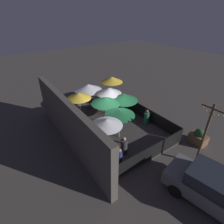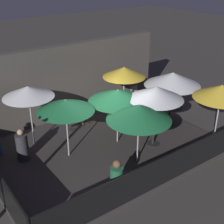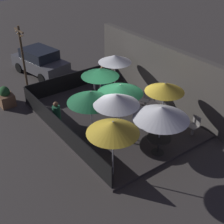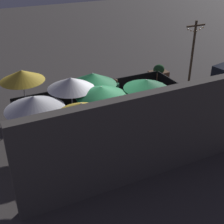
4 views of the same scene
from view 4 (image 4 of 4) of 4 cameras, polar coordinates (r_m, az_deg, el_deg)
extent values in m
plane|color=#423D3A|center=(13.36, 0.72, -3.31)|extent=(60.00, 60.00, 0.00)
cube|color=#383333|center=(13.33, 0.72, -3.10)|extent=(7.77, 5.63, 0.12)
cube|color=#4C4742|center=(10.31, 8.37, -3.97)|extent=(9.37, 0.36, 3.17)
cube|color=black|center=(15.29, -3.92, 3.58)|extent=(7.57, 0.05, 0.95)
cube|color=black|center=(14.97, 14.02, 2.15)|extent=(0.05, 5.43, 0.95)
cylinder|color=#B2B2B7|center=(11.90, -13.58, -1.85)|extent=(0.05, 0.05, 2.16)
cone|color=silver|center=(11.51, -14.05, 1.68)|extent=(2.19, 2.19, 0.50)
cylinder|color=#B2B2B7|center=(12.98, -7.31, 1.68)|extent=(0.05, 0.05, 2.23)
cone|color=silver|center=(12.60, -7.56, 5.28)|extent=(1.90, 1.90, 0.46)
cylinder|color=#B2B2B7|center=(12.48, 11.99, 0.10)|extent=(0.05, 0.05, 2.24)
cone|color=silver|center=(12.07, 12.43, 3.97)|extent=(1.75, 1.75, 0.38)
cylinder|color=#B2B2B7|center=(13.78, -3.43, 3.16)|extent=(0.05, 0.05, 2.05)
cone|color=#1E6B3D|center=(13.46, -3.52, 6.11)|extent=(2.06, 2.06, 0.51)
cylinder|color=#B2B2B7|center=(13.83, -15.64, 2.85)|extent=(0.05, 0.05, 2.34)
cone|color=gold|center=(13.46, -16.17, 6.45)|extent=(1.86, 1.86, 0.46)
cylinder|color=#B2B2B7|center=(13.17, 6.08, 1.79)|extent=(0.05, 0.05, 2.07)
cone|color=#1E6B3D|center=(12.81, 6.28, 5.14)|extent=(1.87, 1.87, 0.38)
cylinder|color=#B2B2B7|center=(10.98, -5.37, -3.60)|extent=(0.05, 0.05, 2.25)
cone|color=gold|center=(10.52, -5.60, 0.64)|extent=(1.72, 1.72, 0.40)
cylinder|color=#B2B2B7|center=(12.57, -1.89, 0.46)|extent=(0.05, 0.05, 2.04)
cone|color=#1E6B3D|center=(12.20, -1.95, 3.82)|extent=(2.07, 2.07, 0.41)
cylinder|color=black|center=(12.47, -13.02, -6.07)|extent=(0.54, 0.54, 0.02)
cylinder|color=black|center=(12.28, -13.20, -4.75)|extent=(0.08, 0.08, 0.71)
cylinder|color=black|center=(12.08, -13.40, -3.27)|extent=(0.97, 0.97, 0.04)
cylinder|color=black|center=(13.51, -7.02, -2.49)|extent=(0.48, 0.48, 0.02)
cylinder|color=black|center=(13.34, -7.11, -1.23)|extent=(0.08, 0.08, 0.71)
cylinder|color=black|center=(13.16, -7.20, 0.17)|extent=(0.88, 0.88, 0.04)
cube|color=gray|center=(10.70, -10.26, -11.04)|extent=(0.08, 0.08, 0.43)
cube|color=gray|center=(10.56, -10.37, -10.07)|extent=(0.40, 0.40, 0.04)
cube|color=gray|center=(10.27, -10.19, -9.60)|extent=(0.40, 0.03, 0.44)
cube|color=gray|center=(11.69, 3.62, -6.61)|extent=(0.11, 0.11, 0.44)
cube|color=gray|center=(11.55, 3.65, -5.64)|extent=(0.53, 0.53, 0.04)
cube|color=gray|center=(11.34, 4.43, -4.97)|extent=(0.38, 0.19, 0.44)
cylinder|color=#333338|center=(13.66, 12.24, -0.41)|extent=(0.50, 0.50, 0.93)
sphere|color=tan|center=(13.40, 12.49, 1.70)|extent=(0.20, 0.20, 0.20)
cylinder|color=#236642|center=(15.37, 0.60, 3.69)|extent=(0.41, 0.41, 0.90)
sphere|color=brown|center=(15.13, 0.62, 5.64)|extent=(0.24, 0.24, 0.24)
cylinder|color=navy|center=(13.49, 16.39, -1.28)|extent=(0.42, 0.42, 0.97)
sphere|color=#9E704C|center=(13.21, 16.74, 0.94)|extent=(0.22, 0.22, 0.22)
cube|color=brown|center=(18.03, 8.46, 6.41)|extent=(1.02, 0.71, 0.63)
ellipsoid|color=#235128|center=(17.87, 8.56, 7.68)|extent=(0.66, 0.53, 0.60)
cylinder|color=brown|center=(16.85, 14.41, 9.77)|extent=(0.12, 0.12, 3.69)
cube|color=brown|center=(16.42, 15.10, 15.02)|extent=(1.10, 0.08, 0.08)
sphere|color=#F4B260|center=(16.75, 16.29, 14.61)|extent=(0.07, 0.07, 0.07)
sphere|color=#F4B260|center=(16.65, 15.75, 14.31)|extent=(0.07, 0.07, 0.07)
sphere|color=#F4B260|center=(16.54, 15.23, 14.12)|extent=(0.07, 0.07, 0.07)
sphere|color=#F4B260|center=(16.43, 14.73, 14.08)|extent=(0.07, 0.07, 0.07)
sphere|color=#F4B260|center=(16.30, 14.23, 14.20)|extent=(0.07, 0.07, 0.07)
sphere|color=#F4B260|center=(16.17, 13.75, 14.44)|extent=(0.07, 0.07, 0.07)
cylinder|color=black|center=(16.87, 16.81, 3.85)|extent=(0.66, 0.30, 0.64)
camera|label=1|loc=(14.18, 50.68, 20.34)|focal=28.00mm
camera|label=2|loc=(20.85, 4.63, 25.97)|focal=50.00mm
camera|label=3|loc=(18.40, -47.38, 23.97)|focal=50.00mm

